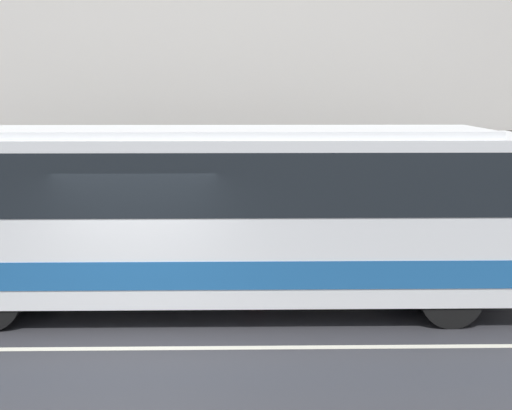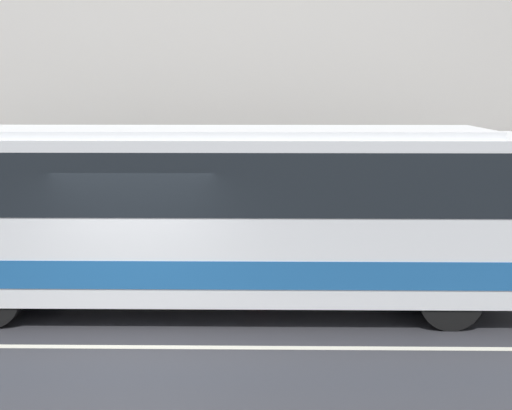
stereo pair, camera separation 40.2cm
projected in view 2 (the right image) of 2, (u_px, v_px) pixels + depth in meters
The scene contains 5 objects.
ground_plane at pixel (127, 347), 10.50m from camera, with size 60.00×60.00×0.00m, color #333338.
sidewalk at pixel (173, 258), 15.60m from camera, with size 60.00×2.36×0.17m.
lane_stripe at pixel (127, 347), 10.50m from camera, with size 54.00×0.14×0.01m.
transit_bus at pixel (200, 208), 12.17m from camera, with size 11.30×2.56×3.11m.
pedestrian_waiting at pixel (261, 221), 15.13m from camera, with size 0.36×0.36×1.71m.
Camera 2 is at (2.05, -9.98, 3.79)m, focal length 50.00 mm.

